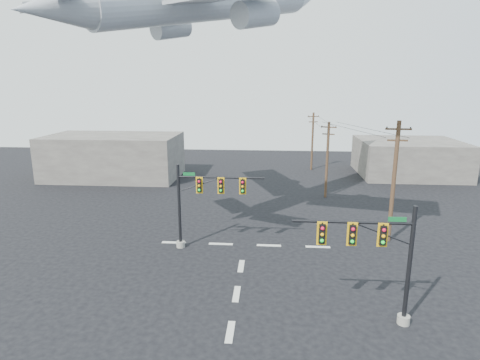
# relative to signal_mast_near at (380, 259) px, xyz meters

# --- Properties ---
(ground) EXTENTS (120.00, 120.00, 0.00)m
(ground) POSITION_rel_signal_mast_near_xyz_m (-7.96, -1.45, -3.89)
(ground) COLOR black
(ground) RESTS_ON ground
(lane_markings) EXTENTS (14.00, 21.20, 0.01)m
(lane_markings) POSITION_rel_signal_mast_near_xyz_m (-7.96, 3.88, -3.88)
(lane_markings) COLOR beige
(lane_markings) RESTS_ON ground
(signal_mast_near) EXTENTS (6.68, 0.76, 6.87)m
(signal_mast_near) POSITION_rel_signal_mast_near_xyz_m (0.00, 0.00, 0.00)
(signal_mast_near) COLOR gray
(signal_mast_near) RESTS_ON ground
(signal_mast_far) EXTENTS (7.13, 0.76, 6.90)m
(signal_mast_far) POSITION_rel_signal_mast_near_xyz_m (-11.44, 9.62, 0.03)
(signal_mast_far) COLOR gray
(signal_mast_far) RESTS_ON ground
(utility_pole_a) EXTENTS (2.04, 0.34, 10.17)m
(utility_pole_a) POSITION_rel_signal_mast_near_xyz_m (4.17, 12.37, 1.43)
(utility_pole_a) COLOR #4B3520
(utility_pole_a) RESTS_ON ground
(utility_pole_b) EXTENTS (1.70, 0.75, 8.80)m
(utility_pole_b) POSITION_rel_signal_mast_near_xyz_m (0.54, 25.49, 0.72)
(utility_pole_b) COLOR #4B3520
(utility_pole_b) RESTS_ON ground
(utility_pole_c) EXTENTS (1.75, 0.60, 8.74)m
(utility_pole_c) POSITION_rel_signal_mast_near_xyz_m (0.35, 40.87, 0.69)
(utility_pole_c) COLOR #4B3520
(utility_pole_c) RESTS_ON ground
(power_lines) EXTENTS (5.54, 28.50, 0.70)m
(power_lines) POSITION_rel_signal_mast_near_xyz_m (1.34, 26.49, 4.55)
(power_lines) COLOR black
(airliner) EXTENTS (24.18, 25.52, 8.01)m
(airliner) POSITION_rel_signal_mast_near_xyz_m (-10.91, 13.13, 15.49)
(airliner) COLOR #A7ACB3
(building_left) EXTENTS (18.00, 10.00, 6.00)m
(building_left) POSITION_rel_signal_mast_near_xyz_m (-27.96, 33.55, -0.89)
(building_left) COLOR slate
(building_left) RESTS_ON ground
(building_right) EXTENTS (14.00, 12.00, 5.00)m
(building_right) POSITION_rel_signal_mast_near_xyz_m (14.04, 38.55, -1.39)
(building_right) COLOR slate
(building_right) RESTS_ON ground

